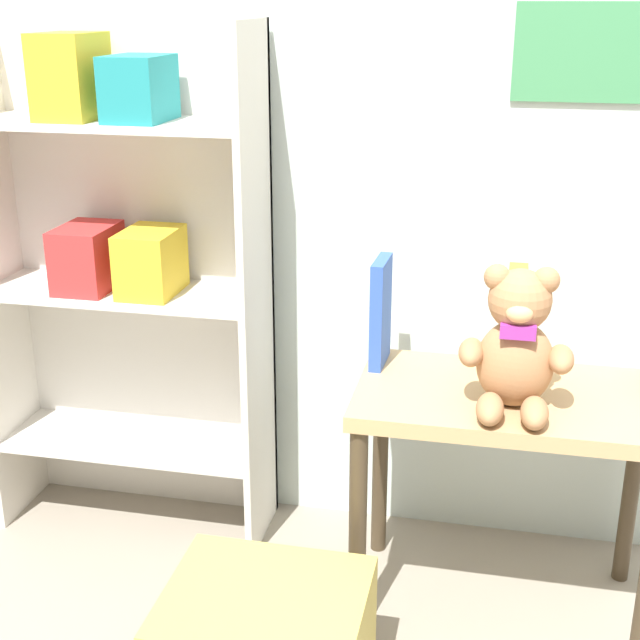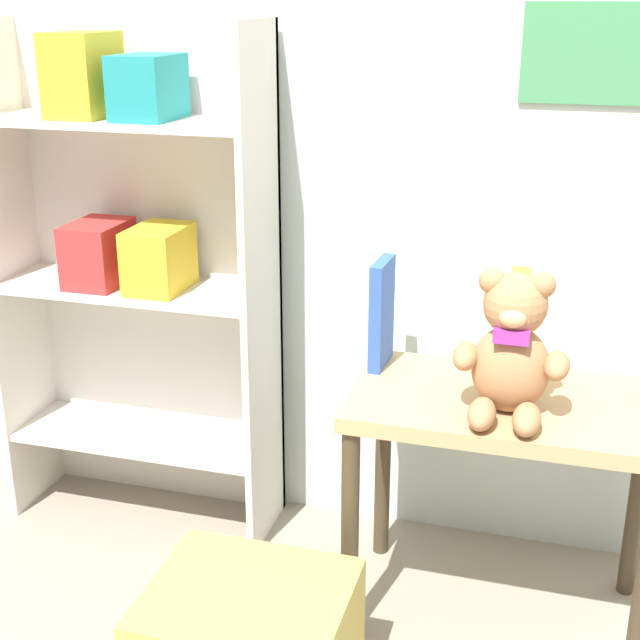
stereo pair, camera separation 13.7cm
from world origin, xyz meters
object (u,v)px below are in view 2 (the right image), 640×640
(display_table, at_px, (505,435))
(teddy_bear, at_px, (512,350))
(book_standing_blue, at_px, (382,313))
(book_standing_yellow, at_px, (517,326))
(bookshelf_side, at_px, (137,250))

(display_table, bearing_deg, teddy_bear, -87.22)
(book_standing_blue, xyz_separation_m, book_standing_yellow, (0.31, 0.01, -0.00))
(book_standing_yellow, bearing_deg, bookshelf_side, 174.38)
(teddy_bear, height_order, book_standing_blue, teddy_bear)
(display_table, distance_m, book_standing_yellow, 0.25)
(bookshelf_side, distance_m, teddy_bear, 1.04)
(display_table, distance_m, teddy_bear, 0.24)
(teddy_bear, bearing_deg, book_standing_blue, 149.78)
(bookshelf_side, height_order, book_standing_blue, bookshelf_side)
(bookshelf_side, relative_size, display_table, 1.98)
(book_standing_blue, bearing_deg, teddy_bear, -28.19)
(display_table, height_order, book_standing_yellow, book_standing_yellow)
(teddy_bear, bearing_deg, display_table, 92.78)
(book_standing_yellow, bearing_deg, display_table, -90.34)
(bookshelf_side, bearing_deg, book_standing_blue, -8.65)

